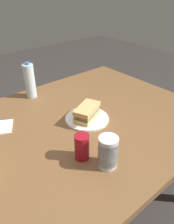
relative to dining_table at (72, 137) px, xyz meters
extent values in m
plane|color=#383330|center=(0.00, 0.00, -0.68)|extent=(8.00, 8.00, 0.00)
cube|color=brown|center=(0.00, 0.00, 0.06)|extent=(1.58, 1.13, 0.04)
cylinder|color=brown|center=(-0.71, -0.48, -0.32)|extent=(0.07, 0.07, 0.72)
cylinder|color=white|center=(-0.10, 0.01, 0.09)|extent=(0.25, 0.25, 0.01)
cube|color=#DBB26B|center=(-0.10, 0.01, 0.11)|extent=(0.19, 0.15, 0.02)
cube|color=#599E3F|center=(-0.10, 0.01, 0.12)|extent=(0.18, 0.15, 0.01)
cube|color=#C6727A|center=(-0.10, 0.01, 0.14)|extent=(0.18, 0.14, 0.02)
cube|color=yellow|center=(-0.10, 0.01, 0.15)|extent=(0.17, 0.13, 0.01)
cube|color=#DBB26B|center=(-0.10, 0.02, 0.16)|extent=(0.19, 0.15, 0.02)
cylinder|color=maroon|center=(0.11, 0.23, 0.14)|extent=(0.07, 0.07, 0.12)
cylinder|color=silver|center=(0.00, -0.45, 0.20)|extent=(0.07, 0.07, 0.23)
cylinder|color=blue|center=(0.00, -0.45, 0.32)|extent=(0.03, 0.03, 0.02)
cylinder|color=silver|center=(0.06, 0.34, 0.13)|extent=(0.08, 0.08, 0.09)
cylinder|color=silver|center=(0.06, 0.34, 0.15)|extent=(0.08, 0.08, 0.09)
cylinder|color=silver|center=(0.06, 0.34, 0.17)|extent=(0.08, 0.08, 0.09)
cylinder|color=silver|center=(0.06, 0.34, 0.18)|extent=(0.08, 0.08, 0.09)
cube|color=white|center=(0.31, -0.23, 0.09)|extent=(0.18, 0.18, 0.01)
camera|label=1|loc=(0.58, 0.82, 0.79)|focal=35.48mm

